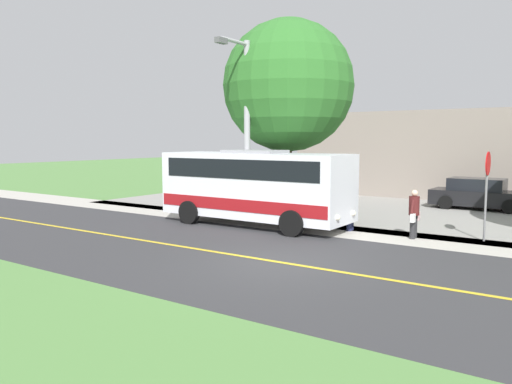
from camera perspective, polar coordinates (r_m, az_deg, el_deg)
ground_plane at (r=13.54m, az=2.58°, el=-7.96°), size 120.00×120.00×0.00m
road_surface at (r=13.54m, az=2.58°, el=-7.94°), size 8.00×100.00×0.01m
sidewalk at (r=18.07m, az=11.30°, el=-4.52°), size 2.40×100.00×0.01m
parking_lot_surface at (r=24.13m, az=24.68°, el=-2.34°), size 14.00×36.00×0.01m
road_centre_line at (r=13.53m, az=2.58°, el=-7.92°), size 0.16×100.00×0.00m
shuttle_bus_front at (r=19.03m, az=-0.13°, el=0.90°), size 2.55×7.52×2.87m
pedestrian_with_bags at (r=17.35m, az=17.46°, el=-2.25°), size 0.72×0.34×1.62m
pedestrian_waiting at (r=18.30m, az=10.66°, el=-1.62°), size 0.72×0.34×1.64m
stop_sign at (r=17.58m, az=24.70°, el=1.20°), size 0.76×0.07×2.88m
street_light_pole at (r=19.73m, az=-1.25°, el=7.89°), size 1.97×0.24×7.04m
parked_car_near at (r=25.82m, az=24.00°, el=-0.27°), size 2.05×4.42×1.45m
tree_curbside at (r=21.72m, az=3.67°, el=11.88°), size 5.54×5.54×8.28m
commercial_building at (r=33.23m, az=23.13°, el=4.04°), size 10.00×18.44×4.85m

